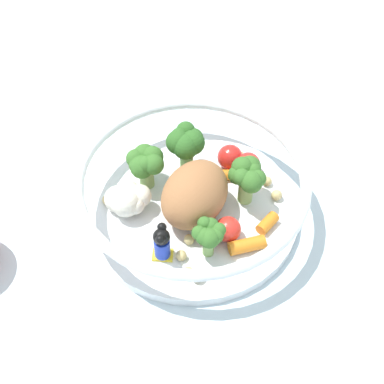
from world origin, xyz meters
The scene contains 2 objects.
ground_plane centered at (0.00, 0.00, 0.00)m, with size 2.40×2.40×0.00m, color silver.
food_container centered at (0.01, -0.01, 0.03)m, with size 0.22×0.22×0.07m.
Camera 1 is at (0.18, -0.29, 0.41)m, focal length 49.16 mm.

